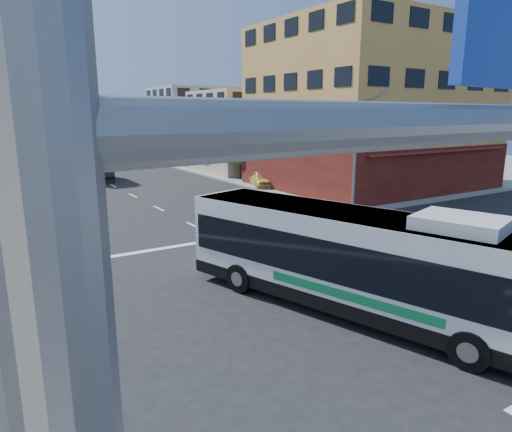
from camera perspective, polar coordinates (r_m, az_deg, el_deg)
ground at (r=17.19m, az=10.68°, el=-10.15°), size 120.00×120.00×0.00m
sidewalk_ne at (r=65.68m, az=12.69°, el=6.75°), size 50.00×50.00×0.15m
corner_building_ne at (r=43.06m, az=14.16°, el=11.42°), size 18.10×15.44×14.00m
building_east_near at (r=53.41m, az=-0.47°, el=10.51°), size 12.06×10.06×9.00m
building_east_far at (r=65.73m, az=-6.98°, el=11.28°), size 12.06×10.06×10.00m
signal_mast_ne at (r=29.86m, az=10.21°, el=9.42°), size 7.91×1.13×8.07m
street_tree_a at (r=45.66m, az=-1.95°, el=8.96°), size 3.60×3.60×5.53m
street_tree_b at (r=52.72m, az=-6.37°, el=9.58°), size 3.80×3.80×5.79m
street_tree_c at (r=60.04m, az=-9.72°, el=9.58°), size 3.40×3.40×5.29m
street_tree_d at (r=67.48m, az=-12.37°, el=10.16°), size 4.00×4.00×6.03m
transit_bus at (r=15.61m, az=12.39°, el=-5.32°), size 6.44×13.08×3.80m
box_truck at (r=49.21m, az=-19.73°, el=6.31°), size 2.39×7.88×3.54m
parked_car at (r=41.69m, az=0.73°, el=4.70°), size 3.16×4.83×1.53m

